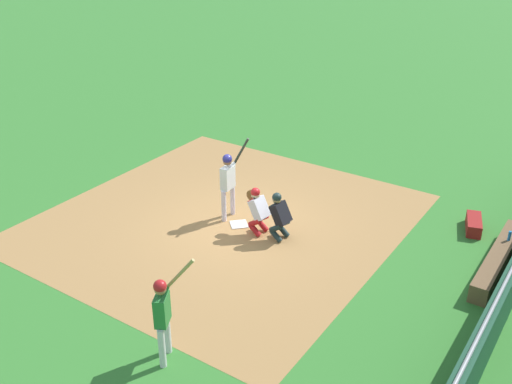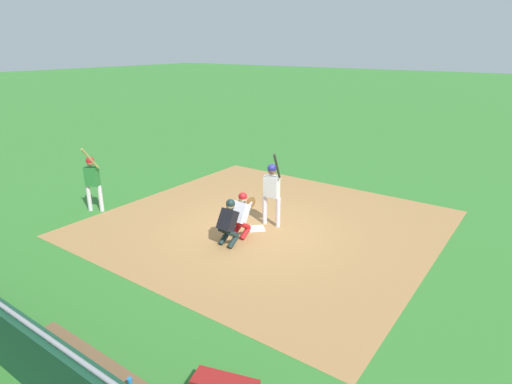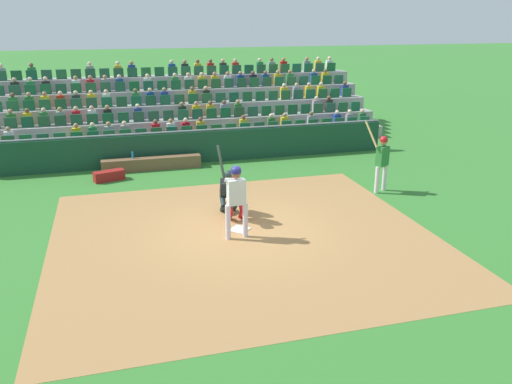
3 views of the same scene
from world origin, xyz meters
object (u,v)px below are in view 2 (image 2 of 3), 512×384
(dugout_bench, at_px, (107,382))
(home_plate_umpire, at_px, (229,221))
(home_plate_marker, at_px, (257,228))
(catcher_crouching, at_px, (242,212))
(on_deck_batter, at_px, (92,178))
(batter_at_plate, at_px, (272,188))

(dugout_bench, bearing_deg, home_plate_umpire, 108.78)
(home_plate_marker, xyz_separation_m, dugout_bench, (1.69, -6.20, 0.20))
(catcher_crouching, bearing_deg, on_deck_batter, -166.34)
(dugout_bench, bearing_deg, catcher_crouching, 107.29)
(home_plate_marker, xyz_separation_m, catcher_crouching, (-0.05, -0.63, 0.70))
(dugout_bench, xyz_separation_m, on_deck_batter, (-6.61, 4.39, 0.88))
(on_deck_batter, bearing_deg, batter_at_plate, 24.02)
(home_plate_umpire, relative_size, on_deck_batter, 0.59)
(home_plate_umpire, bearing_deg, batter_at_plate, 83.52)
(batter_at_plate, bearing_deg, home_plate_umpire, -96.48)
(home_plate_marker, xyz_separation_m, on_deck_batter, (-4.93, -1.82, 1.08))
(catcher_crouching, bearing_deg, home_plate_marker, 85.56)
(batter_at_plate, xyz_separation_m, on_deck_batter, (-5.12, -2.28, -0.06))
(batter_at_plate, distance_m, on_deck_batter, 5.61)
(home_plate_marker, distance_m, dugout_bench, 6.43)
(catcher_crouching, height_order, dugout_bench, catcher_crouching)
(home_plate_marker, xyz_separation_m, batter_at_plate, (0.20, 0.47, 1.14))
(home_plate_marker, distance_m, batter_at_plate, 1.25)
(home_plate_marker, bearing_deg, dugout_bench, -74.79)
(home_plate_marker, height_order, dugout_bench, dugout_bench)
(catcher_crouching, relative_size, dugout_bench, 0.37)
(home_plate_umpire, bearing_deg, on_deck_batter, -173.40)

